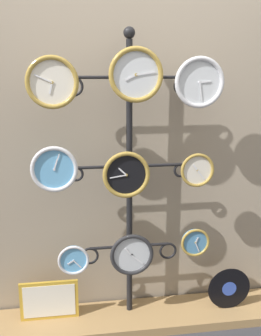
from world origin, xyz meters
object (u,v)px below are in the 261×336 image
at_px(clock_top_center, 136,75).
at_px(clock_middle_right, 197,170).
at_px(clock_bottom_left, 74,260).
at_px(vinyl_record, 229,289).
at_px(clock_top_right, 199,82).
at_px(picture_frame, 49,300).
at_px(clock_top_left, 52,82).
at_px(clock_bottom_right, 195,242).
at_px(display_stand, 129,222).
at_px(clock_bottom_center, 131,255).
at_px(clock_middle_center, 126,175).
at_px(clock_middle_left, 54,169).

bearing_deg(clock_top_center, clock_middle_right, 2.09).
xyz_separation_m(clock_bottom_left, vinyl_record, (1.05, -0.00, -0.29)).
bearing_deg(clock_top_right, picture_frame, 176.70).
relative_size(clock_top_left, clock_bottom_right, 1.54).
relative_size(clock_top_center, clock_bottom_right, 1.66).
bearing_deg(vinyl_record, clock_top_right, 178.75).
height_order(clock_top_left, clock_middle_right, clock_top_left).
height_order(clock_top_left, picture_frame, clock_top_left).
xyz_separation_m(display_stand, clock_bottom_left, (-0.37, -0.09, -0.20)).
bearing_deg(clock_bottom_center, picture_frame, 171.80).
height_order(clock_top_center, clock_middle_center, clock_top_center).
bearing_deg(clock_middle_center, clock_middle_left, -179.44).
bearing_deg(clock_middle_right, display_stand, 169.95).
relative_size(clock_bottom_left, picture_frame, 0.52).
xyz_separation_m(clock_top_left, clock_middle_right, (0.87, 0.04, -0.55)).
relative_size(clock_top_right, clock_middle_left, 1.10).
bearing_deg(clock_bottom_center, clock_top_left, -178.77).
height_order(clock_top_left, clock_top_right, same).
xyz_separation_m(clock_top_left, clock_bottom_left, (0.08, 0.03, -1.10)).
bearing_deg(vinyl_record, clock_top_left, -178.69).
bearing_deg(vinyl_record, display_stand, 172.60).
distance_m(clock_middle_right, clock_bottom_right, 0.49).
distance_m(vinyl_record, picture_frame, 1.22).
bearing_deg(clock_bottom_center, clock_middle_center, -169.55).
distance_m(display_stand, clock_middle_left, 0.63).
xyz_separation_m(clock_bottom_left, clock_bottom_right, (0.80, -0.00, 0.07)).
bearing_deg(clock_bottom_right, clock_middle_center, -177.31).
bearing_deg(clock_top_right, clock_bottom_center, -176.93).
bearing_deg(vinyl_record, clock_bottom_left, 179.92).
relative_size(clock_middle_center, picture_frame, 0.76).
distance_m(clock_top_left, clock_middle_center, 0.69).
bearing_deg(clock_middle_right, clock_bottom_center, -175.96).
distance_m(clock_top_center, clock_bottom_right, 1.15).
height_order(display_stand, picture_frame, display_stand).
height_order(display_stand, clock_top_center, display_stand).
height_order(clock_middle_right, clock_bottom_center, clock_middle_right).
height_order(clock_bottom_right, picture_frame, clock_bottom_right).
bearing_deg(picture_frame, display_stand, 2.95).
relative_size(display_stand, clock_bottom_center, 6.80).
height_order(vinyl_record, picture_frame, vinyl_record).
bearing_deg(picture_frame, clock_top_left, -44.70).
distance_m(clock_top_center, picture_frame, 1.56).
height_order(clock_bottom_left, picture_frame, clock_bottom_left).
bearing_deg(clock_top_center, vinyl_record, 0.06).
height_order(clock_middle_left, vinyl_record, clock_middle_left).
bearing_deg(clock_bottom_left, clock_top_left, -161.21).
bearing_deg(clock_bottom_center, clock_middle_left, -178.76).
distance_m(clock_top_right, picture_frame, 1.70).
relative_size(clock_bottom_right, picture_frame, 0.51).
bearing_deg(clock_top_right, display_stand, 168.64).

